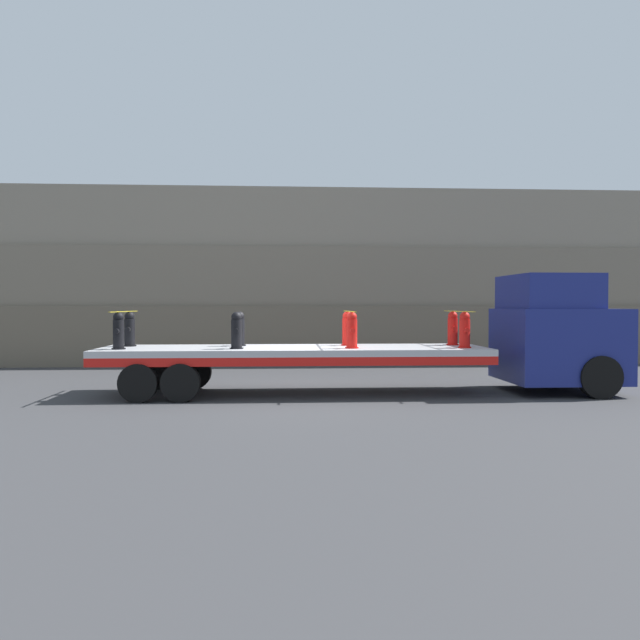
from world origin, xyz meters
The scene contains 15 objects.
ground_plane centered at (0.00, 0.00, 0.00)m, with size 120.00×120.00×0.00m, color #38383A.
rock_cliff centered at (0.00, 8.77, 3.27)m, with size 60.00×3.30×6.53m.
truck_cab centered at (6.74, 0.00, 1.48)m, with size 2.71×2.73×2.96m.
flatbed_trailer centered at (-0.59, 0.00, 0.95)m, with size 9.46×2.54×1.16m.
fire_hydrant_black_near_0 centered at (-4.13, -0.53, 1.59)m, with size 0.32×0.47×0.88m.
fire_hydrant_black_far_0 centered at (-4.13, 0.53, 1.59)m, with size 0.32×0.47×0.88m.
fire_hydrant_black_near_1 centered at (-1.38, -0.53, 1.59)m, with size 0.32×0.47×0.88m.
fire_hydrant_black_far_1 centered at (-1.38, 0.53, 1.59)m, with size 0.32×0.47×0.88m.
fire_hydrant_red_near_2 centered at (1.38, -0.53, 1.59)m, with size 0.32×0.47×0.88m.
fire_hydrant_red_far_2 centered at (1.38, 0.53, 1.59)m, with size 0.32×0.47×0.88m.
fire_hydrant_red_near_3 centered at (4.13, -0.53, 1.59)m, with size 0.32×0.47×0.88m.
fire_hydrant_red_far_3 centered at (4.13, 0.53, 1.59)m, with size 0.32×0.47×0.88m.
cargo_strap_rear centered at (-4.13, 0.00, 2.05)m, with size 0.05×2.63×0.01m.
cargo_strap_middle centered at (1.38, 0.00, 2.05)m, with size 0.05×2.63×0.01m.
cargo_strap_front centered at (4.13, 0.00, 2.05)m, with size 0.05×2.63×0.01m.
Camera 1 is at (-0.29, -15.40, 2.19)m, focal length 35.00 mm.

